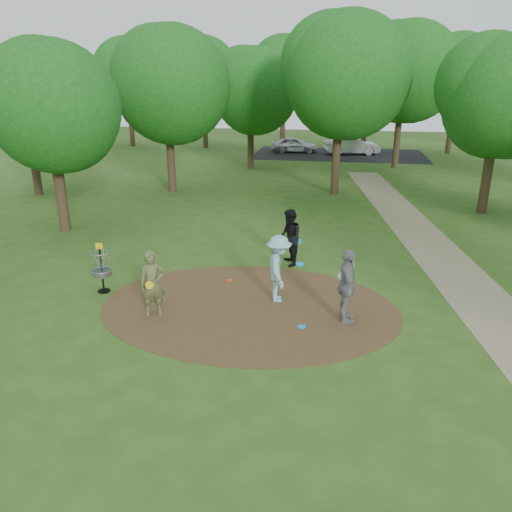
# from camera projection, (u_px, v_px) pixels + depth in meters

# --- Properties ---
(ground) EXTENTS (100.00, 100.00, 0.00)m
(ground) POSITION_uv_depth(u_px,v_px,m) (249.00, 307.00, 14.04)
(ground) COLOR #2D5119
(ground) RESTS_ON ground
(dirt_clearing) EXTENTS (8.40, 8.40, 0.02)m
(dirt_clearing) POSITION_uv_depth(u_px,v_px,m) (249.00, 307.00, 14.04)
(dirt_clearing) COLOR #47301C
(dirt_clearing) RESTS_ON ground
(footpath) EXTENTS (7.55, 39.89, 0.01)m
(footpath) POSITION_uv_depth(u_px,v_px,m) (475.00, 294.00, 14.84)
(footpath) COLOR #8C7A5B
(footpath) RESTS_ON ground
(parking_lot) EXTENTS (14.00, 8.00, 0.01)m
(parking_lot) POSITION_uv_depth(u_px,v_px,m) (339.00, 154.00, 41.52)
(parking_lot) COLOR black
(parking_lot) RESTS_ON ground
(player_observer_with_disc) EXTENTS (0.79, 0.68, 1.82)m
(player_observer_with_disc) POSITION_uv_depth(u_px,v_px,m) (152.00, 284.00, 13.29)
(player_observer_with_disc) COLOR #585E36
(player_observer_with_disc) RESTS_ON ground
(player_throwing_with_disc) EXTENTS (1.23, 1.39, 1.96)m
(player_throwing_with_disc) POSITION_uv_depth(u_px,v_px,m) (279.00, 269.00, 14.13)
(player_throwing_with_disc) COLOR #8AC1CE
(player_throwing_with_disc) RESTS_ON ground
(player_walking_with_disc) EXTENTS (0.98, 1.12, 1.95)m
(player_walking_with_disc) POSITION_uv_depth(u_px,v_px,m) (289.00, 238.00, 16.86)
(player_walking_with_disc) COLOR black
(player_walking_with_disc) RESTS_ON ground
(player_waiting_with_disc) EXTENTS (0.65, 1.24, 2.01)m
(player_waiting_with_disc) POSITION_uv_depth(u_px,v_px,m) (347.00, 286.00, 12.87)
(player_waiting_with_disc) COLOR gray
(player_waiting_with_disc) RESTS_ON ground
(disc_ground_blue) EXTENTS (0.22, 0.22, 0.02)m
(disc_ground_blue) POSITION_uv_depth(u_px,v_px,m) (302.00, 327.00, 12.88)
(disc_ground_blue) COLOR #0D94E4
(disc_ground_blue) RESTS_ON dirt_clearing
(disc_ground_red) EXTENTS (0.22, 0.22, 0.02)m
(disc_ground_red) POSITION_uv_depth(u_px,v_px,m) (229.00, 280.00, 15.79)
(disc_ground_red) COLOR #D64915
(disc_ground_red) RESTS_ON dirt_clearing
(car_left) EXTENTS (4.03, 1.99, 1.32)m
(car_left) POSITION_uv_depth(u_px,v_px,m) (294.00, 145.00, 42.31)
(car_left) COLOR #B5B8BD
(car_left) RESTS_ON ground
(car_right) EXTENTS (4.66, 2.48, 1.46)m
(car_right) POSITION_uv_depth(u_px,v_px,m) (352.00, 146.00, 41.11)
(car_right) COLOR #A6A7AD
(car_right) RESTS_ON ground
(disc_golf_basket) EXTENTS (0.63, 0.63, 1.54)m
(disc_golf_basket) POSITION_uv_depth(u_px,v_px,m) (101.00, 264.00, 14.75)
(disc_golf_basket) COLOR black
(disc_golf_basket) RESTS_ON ground
(tree_ring) EXTENTS (37.10, 45.67, 9.46)m
(tree_ring) POSITION_uv_depth(u_px,v_px,m) (350.00, 95.00, 21.22)
(tree_ring) COLOR #332316
(tree_ring) RESTS_ON ground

